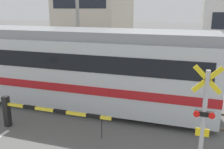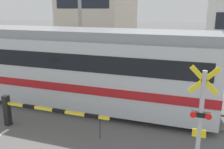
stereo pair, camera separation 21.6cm
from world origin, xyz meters
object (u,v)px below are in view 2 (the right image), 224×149
at_px(crossing_barrier_far, 173,80).
at_px(pedestrian, 130,58).
at_px(crossing_barrier_near, 31,111).
at_px(crossing_signal_right, 200,120).
at_px(commuter_train, 39,62).

distance_m(crossing_barrier_far, pedestrian, 4.96).
xyz_separation_m(crossing_barrier_near, crossing_signal_right, (5.54, -0.85, 0.89)).
distance_m(crossing_barrier_near, crossing_signal_right, 5.68).
relative_size(commuter_train, crossing_barrier_far, 3.81).
height_order(crossing_barrier_far, pedestrian, pedestrian).
relative_size(crossing_barrier_near, pedestrian, 2.44).
relative_size(crossing_signal_right, pedestrian, 1.76).
bearing_deg(crossing_barrier_far, pedestrian, 131.42).
xyz_separation_m(crossing_signal_right, pedestrian, (-4.53, 10.11, -0.65)).
distance_m(crossing_barrier_near, crossing_barrier_far, 7.01).
bearing_deg(pedestrian, crossing_signal_right, -65.86).
xyz_separation_m(crossing_barrier_near, crossing_barrier_far, (4.28, 5.55, 0.00)).
bearing_deg(commuter_train, crossing_barrier_near, -60.83).
distance_m(crossing_signal_right, pedestrian, 11.10).
relative_size(commuter_train, pedestrian, 9.30).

